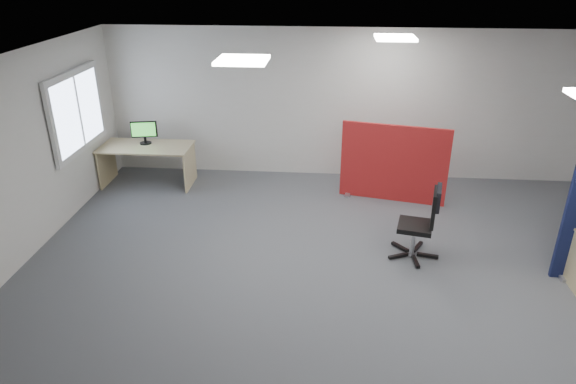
# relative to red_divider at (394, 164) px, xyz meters

# --- Properties ---
(floor) EXTENTS (9.00, 9.00, 0.00)m
(floor) POSITION_rel_red_divider_xyz_m (-0.64, -2.43, -0.65)
(floor) COLOR #525459
(floor) RESTS_ON ground
(ceiling) EXTENTS (9.00, 7.00, 0.02)m
(ceiling) POSITION_rel_red_divider_xyz_m (-0.64, -2.43, 2.05)
(ceiling) COLOR white
(ceiling) RESTS_ON wall_back
(wall_back) EXTENTS (9.00, 0.02, 2.70)m
(wall_back) POSITION_rel_red_divider_xyz_m (-0.64, 1.07, 0.70)
(wall_back) COLOR silver
(wall_back) RESTS_ON floor
(wall_left) EXTENTS (0.02, 7.00, 2.70)m
(wall_left) POSITION_rel_red_divider_xyz_m (-5.14, -2.43, 0.70)
(wall_left) COLOR silver
(wall_left) RESTS_ON floor
(window) EXTENTS (0.06, 1.70, 1.30)m
(window) POSITION_rel_red_divider_xyz_m (-5.08, -0.43, 0.90)
(window) COLOR white
(window) RESTS_ON wall_left
(ceiling_lights) EXTENTS (4.10, 4.10, 0.04)m
(ceiling_lights) POSITION_rel_red_divider_xyz_m (-0.31, -1.76, 2.02)
(ceiling_lights) COLOR white
(ceiling_lights) RESTS_ON ceiling
(red_divider) EXTENTS (1.74, 0.42, 1.32)m
(red_divider) POSITION_rel_red_divider_xyz_m (0.00, 0.00, 0.00)
(red_divider) COLOR #A51521
(red_divider) RESTS_ON floor
(second_desk) EXTENTS (1.60, 0.80, 0.73)m
(second_desk) POSITION_rel_red_divider_xyz_m (-4.32, 0.36, -0.10)
(second_desk) COLOR #CDB983
(second_desk) RESTS_ON floor
(monitor_second) EXTENTS (0.45, 0.21, 0.41)m
(monitor_second) POSITION_rel_red_divider_xyz_m (-4.36, 0.44, 0.31)
(monitor_second) COLOR black
(monitor_second) RESTS_ON second_desk
(office_chair) EXTENTS (0.70, 0.68, 1.05)m
(office_chair) POSITION_rel_red_divider_xyz_m (0.23, -1.82, -0.05)
(office_chair) COLOR black
(office_chair) RESTS_ON floor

